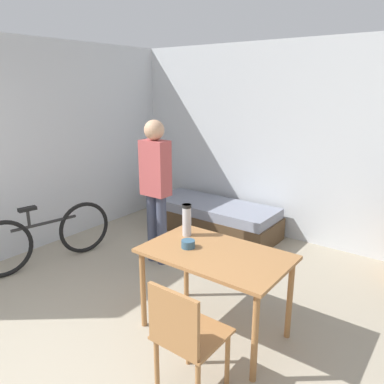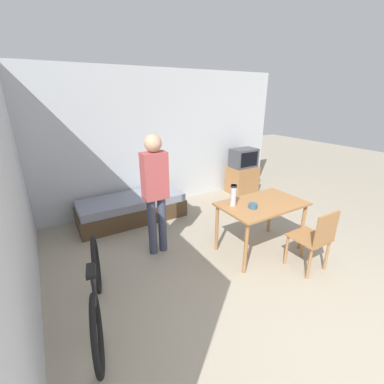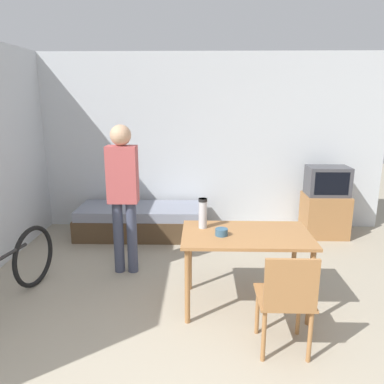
{
  "view_description": "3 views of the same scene",
  "coord_description": "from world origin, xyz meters",
  "px_view_note": "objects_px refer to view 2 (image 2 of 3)",
  "views": [
    {
      "loc": [
        2.08,
        -0.87,
        2.12
      ],
      "look_at": [
        -0.07,
        1.99,
        1.1
      ],
      "focal_mm": 35.0,
      "sensor_mm": 36.0,
      "label": 1
    },
    {
      "loc": [
        -2.09,
        -0.83,
        2.22
      ],
      "look_at": [
        -0.3,
        2.16,
        0.89
      ],
      "focal_mm": 24.0,
      "sensor_mm": 36.0,
      "label": 2
    },
    {
      "loc": [
        0.07,
        -1.84,
        2.03
      ],
      "look_at": [
        -0.03,
        2.26,
        1.0
      ],
      "focal_mm": 35.0,
      "sensor_mm": 36.0,
      "label": 3
    }
  ],
  "objects_px": {
    "daybed": "(132,208)",
    "dining_table": "(262,209)",
    "bicycle": "(96,293)",
    "thermos_flask": "(233,194)",
    "person_standing": "(155,187)",
    "tv": "(242,173)",
    "mate_bowl": "(253,206)",
    "wooden_chair": "(316,237)"
  },
  "relations": [
    {
      "from": "daybed",
      "to": "tv",
      "type": "relative_size",
      "value": 1.83
    },
    {
      "from": "dining_table",
      "to": "bicycle",
      "type": "relative_size",
      "value": 0.75
    },
    {
      "from": "wooden_chair",
      "to": "tv",
      "type": "bearing_deg",
      "value": 66.74
    },
    {
      "from": "daybed",
      "to": "wooden_chair",
      "type": "xyz_separation_m",
      "value": [
        1.56,
        -2.69,
        0.29
      ]
    },
    {
      "from": "tv",
      "to": "mate_bowl",
      "type": "xyz_separation_m",
      "value": [
        -1.67,
        -2.08,
        0.31
      ]
    },
    {
      "from": "wooden_chair",
      "to": "bicycle",
      "type": "distance_m",
      "value": 2.69
    },
    {
      "from": "daybed",
      "to": "person_standing",
      "type": "height_order",
      "value": "person_standing"
    },
    {
      "from": "daybed",
      "to": "dining_table",
      "type": "bearing_deg",
      "value": -56.02
    },
    {
      "from": "daybed",
      "to": "bicycle",
      "type": "height_order",
      "value": "bicycle"
    },
    {
      "from": "daybed",
      "to": "thermos_flask",
      "type": "relative_size",
      "value": 6.4
    },
    {
      "from": "dining_table",
      "to": "mate_bowl",
      "type": "distance_m",
      "value": 0.28
    },
    {
      "from": "thermos_flask",
      "to": "wooden_chair",
      "type": "bearing_deg",
      "value": -53.35
    },
    {
      "from": "person_standing",
      "to": "mate_bowl",
      "type": "bearing_deg",
      "value": -36.06
    },
    {
      "from": "wooden_chair",
      "to": "bicycle",
      "type": "height_order",
      "value": "wooden_chair"
    },
    {
      "from": "person_standing",
      "to": "thermos_flask",
      "type": "relative_size",
      "value": 5.76
    },
    {
      "from": "daybed",
      "to": "bicycle",
      "type": "relative_size",
      "value": 1.17
    },
    {
      "from": "dining_table",
      "to": "thermos_flask",
      "type": "relative_size",
      "value": 4.06
    },
    {
      "from": "tv",
      "to": "thermos_flask",
      "type": "relative_size",
      "value": 3.49
    },
    {
      "from": "daybed",
      "to": "wooden_chair",
      "type": "height_order",
      "value": "wooden_chair"
    },
    {
      "from": "dining_table",
      "to": "tv",
      "type": "bearing_deg",
      "value": 54.77
    },
    {
      "from": "dining_table",
      "to": "wooden_chair",
      "type": "bearing_deg",
      "value": -71.92
    },
    {
      "from": "tv",
      "to": "person_standing",
      "type": "height_order",
      "value": "person_standing"
    },
    {
      "from": "daybed",
      "to": "bicycle",
      "type": "distance_m",
      "value": 2.33
    },
    {
      "from": "dining_table",
      "to": "thermos_flask",
      "type": "height_order",
      "value": "thermos_flask"
    },
    {
      "from": "dining_table",
      "to": "thermos_flask",
      "type": "bearing_deg",
      "value": 160.36
    },
    {
      "from": "dining_table",
      "to": "bicycle",
      "type": "xyz_separation_m",
      "value": [
        -2.37,
        -0.12,
        -0.32
      ]
    },
    {
      "from": "bicycle",
      "to": "person_standing",
      "type": "height_order",
      "value": "person_standing"
    },
    {
      "from": "daybed",
      "to": "mate_bowl",
      "type": "xyz_separation_m",
      "value": [
        1.07,
        -2.02,
        0.58
      ]
    },
    {
      "from": "daybed",
      "to": "dining_table",
      "type": "distance_m",
      "value": 2.4
    },
    {
      "from": "bicycle",
      "to": "mate_bowl",
      "type": "distance_m",
      "value": 2.18
    },
    {
      "from": "dining_table",
      "to": "wooden_chair",
      "type": "relative_size",
      "value": 1.39
    },
    {
      "from": "bicycle",
      "to": "wooden_chair",
      "type": "bearing_deg",
      "value": -13.28
    },
    {
      "from": "dining_table",
      "to": "mate_bowl",
      "type": "xyz_separation_m",
      "value": [
        -0.24,
        -0.06,
        0.13
      ]
    },
    {
      "from": "person_standing",
      "to": "mate_bowl",
      "type": "height_order",
      "value": "person_standing"
    },
    {
      "from": "daybed",
      "to": "wooden_chair",
      "type": "relative_size",
      "value": 2.19
    },
    {
      "from": "wooden_chair",
      "to": "bicycle",
      "type": "bearing_deg",
      "value": 166.72
    },
    {
      "from": "dining_table",
      "to": "person_standing",
      "type": "relative_size",
      "value": 0.7
    },
    {
      "from": "tv",
      "to": "bicycle",
      "type": "xyz_separation_m",
      "value": [
        -3.79,
        -2.14,
        -0.14
      ]
    },
    {
      "from": "dining_table",
      "to": "bicycle",
      "type": "distance_m",
      "value": 2.39
    },
    {
      "from": "daybed",
      "to": "tv",
      "type": "bearing_deg",
      "value": 1.29
    },
    {
      "from": "wooden_chair",
      "to": "mate_bowl",
      "type": "distance_m",
      "value": 0.88
    },
    {
      "from": "wooden_chair",
      "to": "daybed",
      "type": "bearing_deg",
      "value": 120.06
    }
  ]
}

